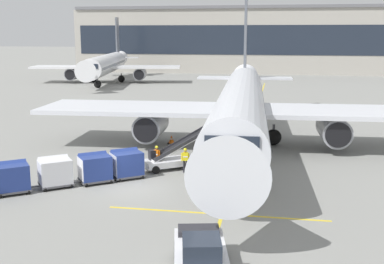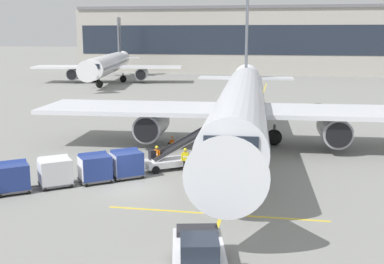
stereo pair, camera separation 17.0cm
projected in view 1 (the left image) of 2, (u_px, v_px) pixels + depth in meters
ground_plane at (132, 189)px, 30.54m from camera, size 600.00×600.00×0.00m
parked_airplane at (241, 105)px, 41.21m from camera, size 34.51×44.38×14.78m
belt_loader at (171, 157)px, 34.87m from camera, size 5.08×4.03×3.02m
baggage_cart_lead at (127, 163)px, 32.66m from camera, size 2.66×2.48×1.91m
baggage_cart_second at (95, 167)px, 31.65m from camera, size 2.66×2.48×1.91m
baggage_cart_third at (55, 171)px, 30.74m from camera, size 2.66×2.48×1.91m
baggage_cart_fourth at (12, 177)px, 29.55m from camera, size 2.66×2.48×1.91m
pushback_tug at (201, 255)px, 19.57m from camera, size 2.97×4.74×1.83m
ground_crew_by_loader at (139, 160)px, 33.37m from camera, size 0.57×0.29×1.74m
ground_crew_by_carts at (185, 159)px, 33.89m from camera, size 0.56×0.32×1.74m
ground_crew_marshaller at (157, 156)px, 34.58m from camera, size 0.53×0.37×1.74m
safety_cone_engine_keepout at (171, 139)px, 42.91m from camera, size 0.67×0.67×0.75m
apron_guidance_line_lead_in at (244, 149)px, 41.08m from camera, size 0.20×110.00×0.01m
apron_guidance_line_stop_bar at (217, 214)px, 26.28m from camera, size 12.00×0.20×0.01m
terminal_building at (289, 40)px, 119.41m from camera, size 104.18×16.28×15.78m
distant_airplane at (106, 65)px, 94.86m from camera, size 29.13×38.05×12.89m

